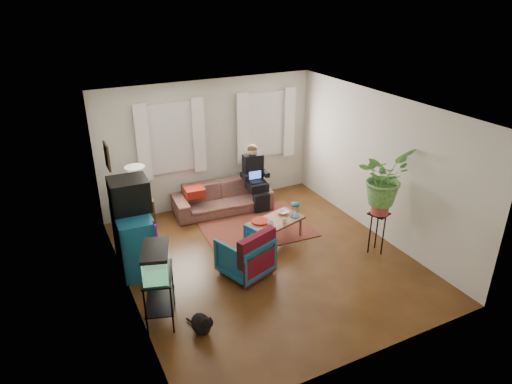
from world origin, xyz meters
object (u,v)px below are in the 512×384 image
sofa (222,193)px  dresser (134,239)px  armchair (245,254)px  aquarium_stand (160,297)px  plant_stand (377,233)px  coffee_table (276,230)px  side_table (140,215)px

sofa → dresser: dresser is taller
dresser → armchair: 1.82m
aquarium_stand → armchair: 1.59m
armchair → plant_stand: size_ratio=0.97×
coffee_table → dresser: bearing=156.1°
aquarium_stand → plant_stand: bearing=18.9°
sofa → plant_stand: size_ratio=2.63×
side_table → coffee_table: side_table is taller
side_table → armchair: (1.16, -2.08, 0.02)m
dresser → armchair: (1.50, -1.02, -0.12)m
aquarium_stand → armchair: (1.51, 0.49, -0.02)m
sofa → armchair: 2.30m
dresser → sofa: bearing=32.9°
side_table → plant_stand: plant_stand is taller
dresser → coffee_table: dresser is taller
plant_stand → armchair: bearing=169.5°
side_table → coffee_table: (2.11, -1.39, -0.14)m
sofa → aquarium_stand: (-2.06, -2.72, -0.01)m
side_table → armchair: size_ratio=0.95×
coffee_table → plant_stand: 1.76m
aquarium_stand → plant_stand: aquarium_stand is taller
dresser → aquarium_stand: size_ratio=1.43×
side_table → dresser: dresser is taller
sofa → plant_stand: (1.75, -2.66, -0.01)m
armchair → plant_stand: 2.34m
plant_stand → coffee_table: bearing=140.4°
sofa → armchair: size_ratio=2.71×
dresser → coffee_table: (2.45, -0.33, -0.28)m
armchair → dresser: bearing=-53.9°
aquarium_stand → armchair: aquarium_stand is taller
side_table → dresser: size_ratio=0.64×
sofa → aquarium_stand: 3.41m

